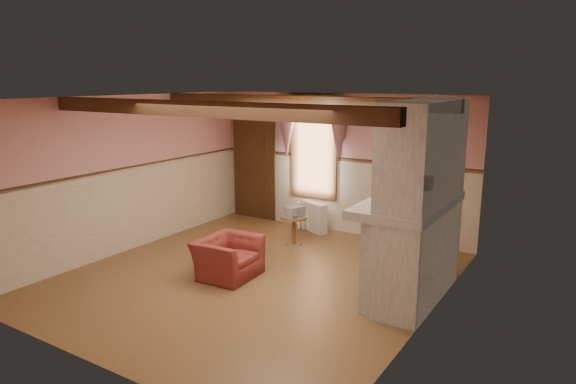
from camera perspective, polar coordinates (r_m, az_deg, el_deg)
The scene contains 26 objects.
floor at distance 8.26m, azimuth -3.76°, elevation -9.40°, with size 5.50×6.00×0.01m, color brown.
ceiling at distance 7.67m, azimuth -4.07°, elevation 10.38°, with size 5.50×6.00×0.01m, color silver.
wall_back at distance 10.38m, azimuth 5.86°, elevation 3.14°, with size 5.50×0.02×2.80m, color tan.
wall_front at distance 5.78m, azimuth -21.70°, elevation -5.31°, with size 5.50×0.02×2.80m, color tan.
wall_left at distance 9.70m, azimuth -17.19°, elevation 1.97°, with size 0.02×6.00×2.80m, color tan.
wall_right at distance 6.66m, azimuth 15.65°, elevation -2.59°, with size 0.02×6.00×2.80m, color tan.
wainscot at distance 8.02m, azimuth -3.84°, elevation -4.42°, with size 5.50×6.00×1.50m, color beige, non-canonical shape.
chair_rail at distance 7.83m, azimuth -3.92°, elevation 0.83°, with size 5.50×6.00×0.08m, color black, non-canonical shape.
firebox at distance 7.71m, azimuth 11.15°, elevation -7.69°, with size 0.20×0.95×0.90m, color black.
armchair at distance 8.23m, azimuth -6.70°, elevation -7.23°, with size 0.96×0.84×0.63m, color maroon.
side_table at distance 9.72m, azimuth 0.65°, elevation -4.26°, with size 0.53×0.53×0.55m, color brown.
book_stack at distance 9.58m, azimuth 0.71°, elevation -2.18°, with size 0.26×0.32×0.20m, color #B7AD8C.
radiator at distance 10.56m, azimuth 2.83°, elevation -2.77°, with size 0.70×0.18×0.60m, color silver.
bowl at distance 7.29m, azimuth 13.09°, elevation -0.63°, with size 0.37×0.37×0.09m, color brown.
mantel_clock at distance 8.09m, azimuth 15.15°, elevation 0.94°, with size 0.14×0.24×0.20m, color black.
oil_lamp at distance 7.57m, azimuth 13.96°, elevation 0.55°, with size 0.11×0.11×0.28m, color gold.
candle_red at distance 6.96m, azimuth 12.18°, elevation -0.90°, with size 0.06×0.06×0.16m, color #A91424.
jar_yellow at distance 7.17m, azimuth 12.77°, elevation -0.71°, with size 0.06×0.06×0.12m, color gold.
fireplace at distance 7.31m, azimuth 14.57°, elevation -1.20°, with size 0.85×2.00×2.80m, color gray.
mantel at distance 7.37m, azimuth 13.22°, elevation -1.33°, with size 1.05×2.05×0.12m, color gray.
overmantel_mirror at distance 7.31m, azimuth 12.09°, elevation 3.49°, with size 0.06×1.44×1.04m, color silver.
door at distance 11.46m, azimuth -3.77°, elevation 2.29°, with size 1.10×0.10×2.10m, color black.
window at distance 10.60m, azimuth 2.90°, elevation 4.74°, with size 1.06×0.08×2.02m, color white.
window_drapes at distance 10.45m, azimuth 2.69°, elevation 7.95°, with size 1.30×0.14×1.40m, color gray.
ceiling_beam_front at distance 6.75m, azimuth -10.14°, elevation 9.08°, with size 5.50×0.18×0.20m, color black.
ceiling_beam_back at distance 8.67m, azimuth 0.69°, elevation 10.00°, with size 5.50×0.18×0.20m, color black.
Camera 1 is at (4.52, -6.20, 3.08)m, focal length 32.00 mm.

